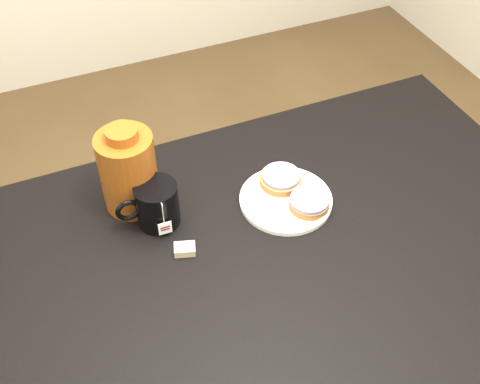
# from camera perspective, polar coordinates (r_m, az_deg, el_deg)

# --- Properties ---
(table) EXTENTS (1.40, 0.90, 0.75)m
(table) POSITION_cam_1_polar(r_m,az_deg,el_deg) (1.35, 2.89, -8.48)
(table) COLOR black
(table) RESTS_ON ground_plane
(plate) EXTENTS (0.21, 0.21, 0.02)m
(plate) POSITION_cam_1_polar(r_m,az_deg,el_deg) (1.39, 4.36, -0.68)
(plate) COLOR white
(plate) RESTS_ON table
(bagel_back) EXTENTS (0.14, 0.14, 0.03)m
(bagel_back) POSITION_cam_1_polar(r_m,az_deg,el_deg) (1.42, 3.91, 1.27)
(bagel_back) COLOR brown
(bagel_back) RESTS_ON plate
(bagel_front) EXTENTS (0.11, 0.11, 0.03)m
(bagel_front) POSITION_cam_1_polar(r_m,az_deg,el_deg) (1.37, 6.58, -1.00)
(bagel_front) COLOR brown
(bagel_front) RESTS_ON plate
(mug) EXTENTS (0.14, 0.10, 0.11)m
(mug) POSITION_cam_1_polar(r_m,az_deg,el_deg) (1.33, -7.95, -1.17)
(mug) COLOR black
(mug) RESTS_ON table
(teabag_pouch) EXTENTS (0.05, 0.04, 0.02)m
(teabag_pouch) POSITION_cam_1_polar(r_m,az_deg,el_deg) (1.29, -5.26, -5.42)
(teabag_pouch) COLOR #C6B793
(teabag_pouch) RESTS_ON table
(bagel_package) EXTENTS (0.16, 0.16, 0.21)m
(bagel_package) POSITION_cam_1_polar(r_m,az_deg,el_deg) (1.35, -10.55, 2.03)
(bagel_package) COLOR #642C0D
(bagel_package) RESTS_ON table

